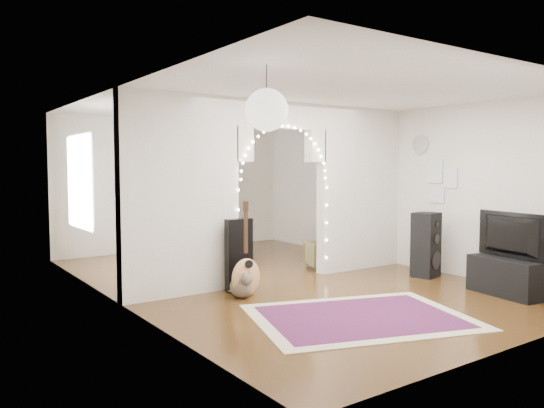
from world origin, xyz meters
TOP-DOWN VIEW (x-y plane):
  - floor at (0.00, 0.00)m, footprint 7.50×7.50m
  - ceiling at (0.00, 0.00)m, footprint 5.00×7.50m
  - wall_back at (0.00, 3.75)m, footprint 5.00×0.02m
  - wall_front at (0.00, -3.75)m, footprint 5.00×0.02m
  - wall_left at (-2.50, 0.00)m, footprint 0.02×7.50m
  - wall_right at (2.50, 0.00)m, footprint 0.02×7.50m
  - divider_wall at (0.00, 0.00)m, footprint 5.00×0.20m
  - fairy_lights at (0.00, -0.13)m, footprint 1.64×0.04m
  - window at (-2.47, 1.80)m, footprint 0.04×1.20m
  - wall_clock at (2.48, -0.60)m, footprint 0.03×0.31m
  - picture_frames at (2.48, -1.00)m, footprint 0.02×0.50m
  - paper_lantern at (-1.90, -2.40)m, footprint 0.40×0.40m
  - ceiling_fan at (0.00, 2.00)m, footprint 1.10×1.10m
  - area_rug at (-0.45, -2.18)m, footprint 2.86×2.48m
  - guitar_case at (-0.89, -0.25)m, footprint 0.39×0.14m
  - acoustic_guitar at (-1.01, -0.61)m, footprint 0.46×0.27m
  - tabby_cat at (-1.08, -0.62)m, footprint 0.26×0.58m
  - floor_speaker at (2.01, -1.13)m, footprint 0.46×0.42m
  - media_console at (1.90, -2.54)m, footprint 0.55×1.05m
  - tv at (1.90, -2.54)m, footprint 0.30×1.08m
  - bookcase at (0.20, 3.50)m, footprint 1.49×0.80m
  - dining_table at (-0.40, 1.90)m, footprint 1.33×1.01m
  - flower_vase at (-0.40, 1.90)m, footprint 0.21×0.21m
  - dining_chair_left at (-0.95, 2.64)m, footprint 0.53×0.54m
  - dining_chair_right at (1.14, 0.35)m, footprint 0.63×0.64m

SIDE VIEW (x-z plane):
  - floor at x=0.00m, z-range 0.00..0.00m
  - area_rug at x=-0.45m, z-range 0.00..0.02m
  - tabby_cat at x=-1.08m, z-range -0.04..0.35m
  - dining_chair_right at x=1.14m, z-range 0.00..0.47m
  - dining_chair_left at x=-0.95m, z-range 0.00..0.47m
  - media_console at x=1.90m, z-range 0.00..0.50m
  - acoustic_guitar at x=-1.01m, z-range -0.07..1.01m
  - floor_speaker at x=2.01m, z-range 0.00..1.01m
  - guitar_case at x=-0.89m, z-range 0.00..1.01m
  - dining_table at x=-0.40m, z-range 0.30..1.06m
  - bookcase at x=0.20m, z-range 0.00..1.49m
  - tv at x=1.90m, z-range 0.50..1.12m
  - flower_vase at x=-0.40m, z-range 0.76..0.95m
  - wall_back at x=0.00m, z-range 0.00..2.70m
  - wall_front at x=0.00m, z-range 0.00..2.70m
  - wall_left at x=-2.50m, z-range 0.00..2.70m
  - wall_right at x=2.50m, z-range 0.00..2.70m
  - divider_wall at x=0.00m, z-range 0.07..2.77m
  - window at x=-2.47m, z-range 0.80..2.20m
  - picture_frames at x=2.48m, z-range 1.15..1.85m
  - fairy_lights at x=0.00m, z-range 0.75..2.35m
  - wall_clock at x=2.48m, z-range 1.95..2.25m
  - paper_lantern at x=-1.90m, z-range 2.05..2.45m
  - ceiling_fan at x=0.00m, z-range 2.25..2.55m
  - ceiling at x=0.00m, z-range 2.69..2.71m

